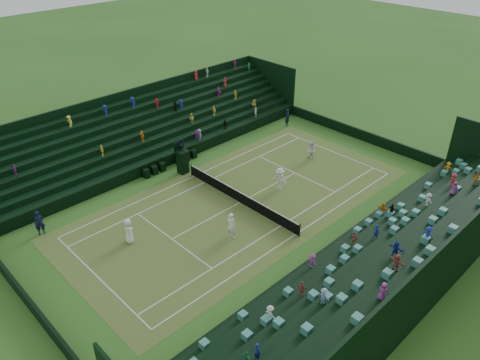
# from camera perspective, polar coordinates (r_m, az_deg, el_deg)

# --- Properties ---
(ground) EXTENTS (160.00, 160.00, 0.00)m
(ground) POSITION_cam_1_polar(r_m,az_deg,el_deg) (35.40, 0.00, -2.78)
(ground) COLOR #2C601E
(ground) RESTS_ON ground
(court_surface) EXTENTS (12.97, 26.77, 0.01)m
(court_surface) POSITION_cam_1_polar(r_m,az_deg,el_deg) (35.40, 0.00, -2.77)
(court_surface) COLOR #3B7828
(court_surface) RESTS_ON ground
(perimeter_wall_north) EXTENTS (17.17, 0.20, 1.00)m
(perimeter_wall_north) POSITION_cam_1_polar(r_m,az_deg,el_deg) (46.23, 14.36, 5.45)
(perimeter_wall_north) COLOR black
(perimeter_wall_north) RESTS_ON ground
(perimeter_wall_south) EXTENTS (17.17, 0.20, 1.00)m
(perimeter_wall_south) POSITION_cam_1_polar(r_m,az_deg,el_deg) (28.90, -24.01, -13.94)
(perimeter_wall_south) COLOR black
(perimeter_wall_south) RESTS_ON ground
(perimeter_wall_east) EXTENTS (0.20, 31.77, 1.00)m
(perimeter_wall_east) POSITION_cam_1_polar(r_m,az_deg,el_deg) (30.77, 11.17, -8.26)
(perimeter_wall_east) COLOR black
(perimeter_wall_east) RESTS_ON ground
(perimeter_wall_west) EXTENTS (0.20, 31.77, 1.00)m
(perimeter_wall_west) POSITION_cam_1_polar(r_m,az_deg,el_deg) (40.81, -8.32, 2.59)
(perimeter_wall_west) COLOR black
(perimeter_wall_west) RESTS_ON ground
(north_grandstand) EXTENTS (6.60, 32.00, 4.90)m
(north_grandstand) POSITION_cam_1_polar(r_m,az_deg,el_deg) (28.62, 18.22, -10.19)
(north_grandstand) COLOR black
(north_grandstand) RESTS_ON ground
(south_grandstand) EXTENTS (6.60, 32.00, 4.90)m
(south_grandstand) POSITION_cam_1_polar(r_m,az_deg,el_deg) (43.49, -11.74, 5.65)
(south_grandstand) COLOR black
(south_grandstand) RESTS_ON ground
(tennis_net) EXTENTS (11.67, 0.10, 1.06)m
(tennis_net) POSITION_cam_1_polar(r_m,az_deg,el_deg) (35.11, 0.00, -2.06)
(tennis_net) COLOR black
(tennis_net) RESTS_ON ground
(umpire_chair) EXTENTS (0.97, 0.97, 3.06)m
(umpire_chair) POSITION_cam_1_polar(r_m,az_deg,el_deg) (38.98, -7.05, 2.61)
(umpire_chair) COLOR black
(umpire_chair) RESTS_ON ground
(courtside_chairs) EXTENTS (0.50, 5.48, 1.09)m
(courtside_chairs) POSITION_cam_1_polar(r_m,az_deg,el_deg) (40.35, -8.47, 2.09)
(courtside_chairs) COLOR black
(courtside_chairs) RESTS_ON ground
(player_near_west) EXTENTS (0.99, 0.75, 1.81)m
(player_near_west) POSITION_cam_1_polar(r_m,az_deg,el_deg) (31.87, -13.41, -6.07)
(player_near_west) COLOR white
(player_near_west) RESTS_ON ground
(player_near_east) EXTENTS (0.81, 0.64, 1.96)m
(player_near_east) POSITION_cam_1_polar(r_m,az_deg,el_deg) (31.41, -1.07, -5.54)
(player_near_east) COLOR white
(player_near_east) RESTS_ON ground
(player_far_west) EXTENTS (0.99, 0.87, 1.71)m
(player_far_west) POSITION_cam_1_polar(r_m,az_deg,el_deg) (41.40, 8.66, 3.55)
(player_far_west) COLOR white
(player_far_west) RESTS_ON ground
(player_far_east) EXTENTS (1.31, 0.92, 1.86)m
(player_far_east) POSITION_cam_1_polar(r_m,az_deg,el_deg) (36.72, 4.86, 0.16)
(player_far_east) COLOR white
(player_far_east) RESTS_ON ground
(line_judge_north) EXTENTS (0.60, 0.74, 1.77)m
(line_judge_north) POSITION_cam_1_polar(r_m,az_deg,el_deg) (47.70, 5.82, 7.60)
(line_judge_north) COLOR black
(line_judge_north) RESTS_ON ground
(line_judge_south) EXTENTS (0.56, 0.74, 1.81)m
(line_judge_south) POSITION_cam_1_polar(r_m,az_deg,el_deg) (34.53, -23.25, -4.83)
(line_judge_south) COLOR black
(line_judge_south) RESTS_ON ground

